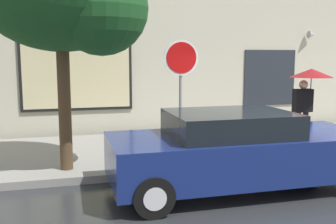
{
  "coord_description": "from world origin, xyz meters",
  "views": [
    {
      "loc": [
        -3.64,
        -6.19,
        2.37
      ],
      "look_at": [
        -1.53,
        1.8,
        1.2
      ],
      "focal_mm": 41.52,
      "sensor_mm": 36.0,
      "label": 1
    }
  ],
  "objects": [
    {
      "name": "stop_sign",
      "position": [
        -1.25,
        1.8,
        1.98
      ],
      "size": [
        0.76,
        0.1,
        2.59
      ],
      "color": "gray",
      "rests_on": "sidewalk"
    },
    {
      "name": "fire_hydrant",
      "position": [
        0.58,
        2.16,
        0.55
      ],
      "size": [
        0.3,
        0.44,
        0.81
      ],
      "color": "red",
      "rests_on": "sidewalk"
    },
    {
      "name": "ground_plane",
      "position": [
        0.0,
        0.0,
        0.0
      ],
      "size": [
        60.0,
        60.0,
        0.0
      ],
      "primitive_type": "plane",
      "color": "#282B2D"
    },
    {
      "name": "building_facade",
      "position": [
        -0.03,
        5.5,
        3.48
      ],
      "size": [
        20.0,
        0.67,
        7.0
      ],
      "color": "beige",
      "rests_on": "ground"
    },
    {
      "name": "sidewalk",
      "position": [
        0.0,
        3.0,
        0.07
      ],
      "size": [
        20.0,
        4.0,
        0.15
      ],
      "primitive_type": "cube",
      "color": "gray",
      "rests_on": "ground"
    },
    {
      "name": "pedestrian_with_umbrella",
      "position": [
        2.35,
        2.46,
        1.71
      ],
      "size": [
        1.08,
        1.08,
        1.93
      ],
      "color": "black",
      "rests_on": "sidewalk"
    },
    {
      "name": "parked_car",
      "position": [
        -0.68,
        0.04,
        0.71
      ],
      "size": [
        4.71,
        1.91,
        1.42
      ],
      "color": "navy",
      "rests_on": "ground"
    }
  ]
}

